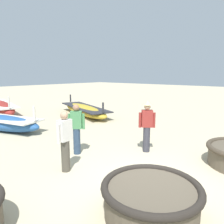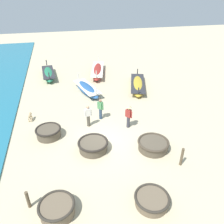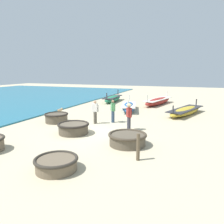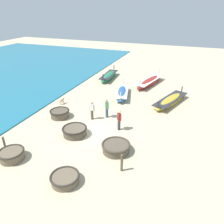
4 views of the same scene
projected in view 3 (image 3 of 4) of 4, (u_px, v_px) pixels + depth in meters
name	position (u px, v px, depth m)	size (l,w,h in m)	color
ground_plane	(93.00, 132.00, 12.65)	(80.00, 80.00, 0.00)	#C6B793
coracle_upturned	(127.00, 139.00, 10.40)	(1.85, 1.85, 0.58)	brown
coracle_far_right	(73.00, 128.00, 12.32)	(1.78, 1.78, 0.61)	brown
coracle_weathered	(56.00, 117.00, 15.02)	(1.62, 1.62, 0.64)	brown
coracle_nearest	(56.00, 163.00, 7.75)	(1.57, 1.57, 0.48)	brown
long_boat_red_hull	(129.00, 107.00, 19.49)	(2.20, 4.49, 1.21)	#285693
long_boat_ochre_hull	(158.00, 101.00, 23.01)	(2.46, 5.86, 1.27)	maroon
long_boat_green_hull	(113.00, 99.00, 25.19)	(1.42, 4.84, 1.23)	#237551
long_boat_blue_hull	(186.00, 111.00, 17.73)	(2.87, 5.40, 1.03)	gold
fisherman_crouching	(129.00, 115.00, 12.90)	(0.39, 0.43, 1.67)	#383842
fisherman_standing_right	(95.00, 111.00, 14.57)	(0.53, 0.26, 1.57)	#4C473D
fisherman_standing_left	(113.00, 110.00, 14.90)	(0.39, 0.42, 1.57)	#2D425B
dog	(60.00, 110.00, 17.62)	(0.26, 0.68, 0.55)	tan
mooring_post_mid_beach	(138.00, 147.00, 8.58)	(0.14, 0.14, 1.09)	brown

